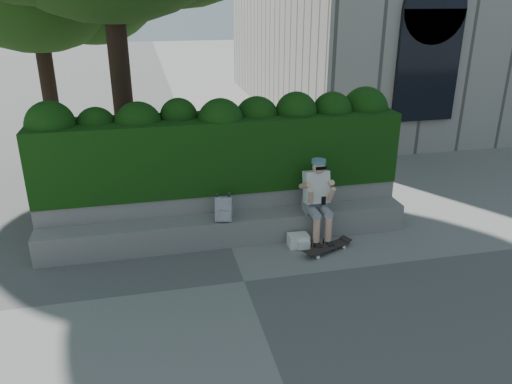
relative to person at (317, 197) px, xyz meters
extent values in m
plane|color=slate|center=(-1.44, -1.07, -0.75)|extent=(80.00, 80.00, 0.00)
cube|color=gray|center=(-1.44, 0.18, -0.53)|extent=(6.00, 0.45, 0.45)
cube|color=gray|center=(-1.44, 0.66, -0.38)|extent=(6.00, 0.50, 0.75)
cube|color=black|center=(-1.44, 0.88, 0.60)|extent=(6.00, 1.00, 1.20)
cylinder|color=black|center=(-3.02, 3.11, 1.10)|extent=(0.39, 0.39, 3.71)
cylinder|color=black|center=(-4.66, 4.83, 0.65)|extent=(0.34, 0.34, 2.81)
cube|color=gray|center=(0.00, 0.13, -0.19)|extent=(0.36, 0.26, 0.22)
cube|color=silver|center=(0.00, 0.06, 0.15)|extent=(0.40, 0.32, 0.55)
sphere|color=tan|center=(0.00, -0.01, 0.51)|extent=(0.21, 0.21, 0.21)
cylinder|color=slate|center=(0.00, 0.01, 0.60)|extent=(0.23, 0.23, 0.06)
cube|color=black|center=(0.00, -0.29, 0.05)|extent=(0.07, 0.02, 0.13)
cylinder|color=tan|center=(-0.10, -0.31, -0.51)|extent=(0.11, 0.11, 0.47)
cylinder|color=tan|center=(0.10, -0.31, -0.51)|extent=(0.11, 0.11, 0.47)
cube|color=black|center=(-0.10, -0.37, -0.70)|extent=(0.10, 0.26, 0.10)
cube|color=black|center=(0.10, -0.37, -0.70)|extent=(0.10, 0.26, 0.10)
cube|color=black|center=(0.03, -0.49, -0.68)|extent=(0.82, 0.50, 0.02)
cylinder|color=silver|center=(-0.19, -0.68, -0.72)|extent=(0.06, 0.05, 0.06)
cylinder|color=silver|center=(-0.26, -0.52, -0.72)|extent=(0.06, 0.05, 0.06)
cylinder|color=silver|center=(0.32, -0.46, -0.72)|extent=(0.06, 0.05, 0.06)
cylinder|color=silver|center=(0.26, -0.30, -0.72)|extent=(0.06, 0.05, 0.06)
cube|color=#BBBBC0|center=(-1.53, 0.08, -0.11)|extent=(0.29, 0.21, 0.39)
cube|color=white|center=(-0.37, -0.21, -0.65)|extent=(0.32, 0.23, 0.21)
camera|label=1|loc=(-2.63, -7.08, 3.05)|focal=35.00mm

